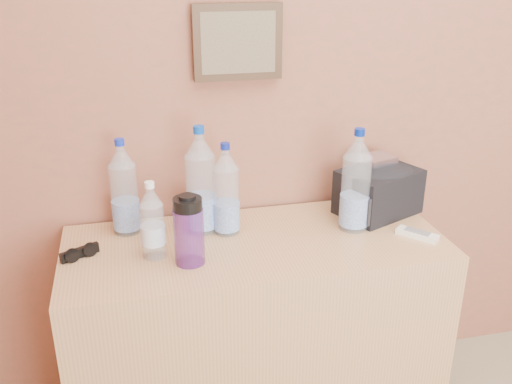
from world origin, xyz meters
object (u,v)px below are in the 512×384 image
pet_small (153,224)px  foil_packet (377,159)px  dresser (256,339)px  pet_large_c (226,194)px  pet_large_b (201,186)px  pet_large_d (356,186)px  ac_remote (417,234)px  nalgene_bottle (189,230)px  toiletry_bag (379,189)px  pet_large_a (124,192)px  sunglasses (80,253)px

pet_small → foil_packet: bearing=11.8°
dresser → pet_large_c: pet_large_c is taller
pet_large_b → pet_large_d: pet_large_b is taller
ac_remote → nalgene_bottle: bearing=-131.0°
ac_remote → pet_large_b: bearing=-148.1°
pet_large_d → foil_packet: pet_large_d is taller
pet_large_c → toiletry_bag: (0.57, 0.03, -0.05)m
dresser → pet_large_a: bearing=157.2°
pet_large_d → dresser: bearing=-176.8°
sunglasses → nalgene_bottle: bearing=-46.2°
nalgene_bottle → toiletry_bag: (0.72, 0.21, -0.02)m
sunglasses → toiletry_bag: toiletry_bag is taller
pet_large_b → pet_large_d: (0.51, -0.10, -0.01)m
nalgene_bottle → ac_remote: 0.77m
pet_large_a → pet_large_d: size_ratio=0.92×
pet_large_b → foil_packet: bearing=1.9°
pet_large_d → toiletry_bag: bearing=36.6°
pet_large_b → foil_packet: (0.64, 0.02, 0.04)m
pet_large_d → pet_large_c: bearing=170.8°
pet_large_d → foil_packet: bearing=43.8°
pet_large_b → sunglasses: pet_large_b is taller
pet_large_d → sunglasses: bearing=-180.0°
sunglasses → dresser: bearing=-29.9°
sunglasses → toiletry_bag: size_ratio=0.46×
foil_packet → dresser: bearing=-163.3°
toiletry_bag → ac_remote: bearing=-99.5°
pet_large_b → pet_large_c: size_ratio=1.16×
ac_remote → pet_large_c: bearing=-147.4°
pet_large_c → ac_remote: bearing=-16.7°
pet_large_d → toiletry_bag: 0.18m
pet_large_a → pet_large_d: 0.78m
toiletry_bag → foil_packet: 0.11m
pet_large_d → ac_remote: pet_large_d is taller
pet_large_d → sunglasses: (-0.92, -0.00, -0.14)m
toiletry_bag → pet_large_c: bearing=160.3°
dresser → foil_packet: foil_packet is taller
pet_large_c → foil_packet: 0.57m
pet_large_b → toiletry_bag: pet_large_b is taller
pet_large_b → sunglasses: 0.44m
dresser → pet_small: (-0.33, -0.03, 0.51)m
foil_packet → pet_large_a: bearing=178.2°
pet_small → pet_large_c: bearing=24.6°
pet_large_c → toiletry_bag: size_ratio=1.16×
pet_large_b → nalgene_bottle: (-0.07, -0.21, -0.05)m
pet_large_a → pet_large_c: pet_large_a is taller
ac_remote → foil_packet: size_ratio=1.20×
pet_large_b → ac_remote: size_ratio=2.68×
pet_large_b → pet_large_c: pet_large_b is taller
pet_large_a → foil_packet: pet_large_a is taller
dresser → ac_remote: 0.68m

